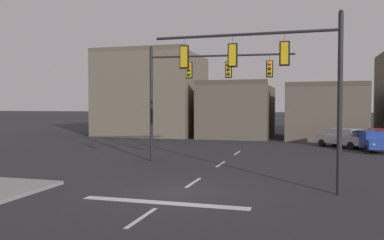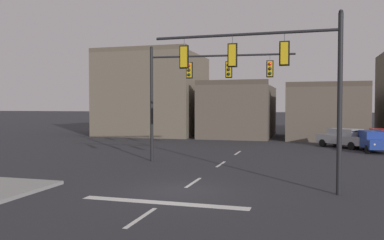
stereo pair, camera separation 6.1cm
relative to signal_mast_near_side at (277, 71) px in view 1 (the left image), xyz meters
name	(u,v)px [view 1 (the left image)]	position (x,y,z in m)	size (l,w,h in m)	color
ground_plane	(180,192)	(-3.80, -1.22, -4.99)	(400.00, 400.00, 0.00)	#2B2B30
stop_bar_paint	(164,203)	(-3.80, -3.22, -4.99)	(6.40, 0.50, 0.01)	silver
lane_centreline	(194,182)	(-3.80, 0.78, -4.99)	(0.16, 26.40, 0.01)	silver
signal_mast_near_side	(277,71)	(0.00, 0.00, 0.00)	(7.86, 0.38, 7.34)	black
signal_mast_far_side	(195,81)	(-5.50, 7.13, 0.07)	(8.96, 0.88, 7.33)	black
car_lot_nearside	(343,138)	(4.16, 18.96, -4.14)	(4.46, 4.30, 1.61)	#9EA0A5
car_lot_middle	(373,140)	(6.11, 16.54, -4.14)	(2.39, 4.62, 1.61)	navy
car_lot_farside	(382,138)	(7.18, 19.29, -4.14)	(2.03, 4.50, 1.61)	#A81E1E
building_row	(331,102)	(3.68, 28.71, -1.11)	(52.60, 13.17, 10.02)	#665B4C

